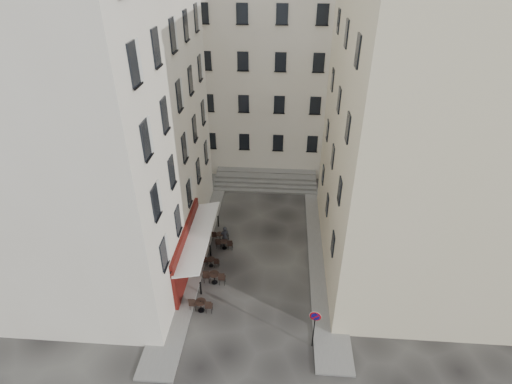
# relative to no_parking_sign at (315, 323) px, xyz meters

# --- Properties ---
(ground) EXTENTS (90.00, 90.00, 0.00)m
(ground) POSITION_rel_no_parking_sign_xyz_m (-3.41, 4.29, -1.84)
(ground) COLOR black
(ground) RESTS_ON ground
(sidewalk_left) EXTENTS (2.00, 22.00, 0.12)m
(sidewalk_left) POSITION_rel_no_parking_sign_xyz_m (-7.91, 8.29, -1.78)
(sidewalk_left) COLOR slate
(sidewalk_left) RESTS_ON ground
(sidewalk_right) EXTENTS (2.00, 18.00, 0.12)m
(sidewalk_right) POSITION_rel_no_parking_sign_xyz_m (1.09, 7.29, -1.78)
(sidewalk_right) COLOR slate
(sidewalk_right) RESTS_ON ground
(building_left) EXTENTS (12.20, 16.20, 20.60)m
(building_left) POSITION_rel_no_parking_sign_xyz_m (-13.91, 7.29, 8.47)
(building_left) COLOR beige
(building_left) RESTS_ON ground
(building_right) EXTENTS (12.20, 14.20, 18.60)m
(building_right) POSITION_rel_no_parking_sign_xyz_m (7.09, 7.79, 7.47)
(building_right) COLOR beige
(building_right) RESTS_ON ground
(building_back) EXTENTS (18.20, 10.20, 18.60)m
(building_back) POSITION_rel_no_parking_sign_xyz_m (-4.41, 23.29, 7.47)
(building_back) COLOR beige
(building_back) RESTS_ON ground
(cafe_storefront) EXTENTS (1.74, 7.30, 3.50)m
(cafe_storefront) POSITION_rel_no_parking_sign_xyz_m (-7.73, 5.29, 0.04)
(cafe_storefront) COLOR #400F09
(cafe_storefront) RESTS_ON ground
(stone_steps) EXTENTS (9.00, 3.15, 0.80)m
(stone_steps) POSITION_rel_no_parking_sign_xyz_m (-3.41, 16.87, -1.44)
(stone_steps) COLOR #62605D
(stone_steps) RESTS_ON ground
(bollard_near) EXTENTS (0.12, 0.12, 0.98)m
(bollard_near) POSITION_rel_no_parking_sign_xyz_m (-6.66, 3.29, -1.32)
(bollard_near) COLOR black
(bollard_near) RESTS_ON ground
(bollard_mid) EXTENTS (0.12, 0.12, 0.98)m
(bollard_mid) POSITION_rel_no_parking_sign_xyz_m (-6.66, 6.79, -1.32)
(bollard_mid) COLOR black
(bollard_mid) RESTS_ON ground
(bollard_far) EXTENTS (0.12, 0.12, 0.98)m
(bollard_far) POSITION_rel_no_parking_sign_xyz_m (-6.66, 10.29, -1.32)
(bollard_far) COLOR black
(bollard_far) RESTS_ON ground
(no_parking_sign) EXTENTS (0.59, 0.16, 2.60)m
(no_parking_sign) POSITION_rel_no_parking_sign_xyz_m (0.00, 0.00, 0.00)
(no_parking_sign) COLOR black
(no_parking_sign) RESTS_ON ground
(bistro_table_a) EXTENTS (1.37, 0.64, 0.97)m
(bistro_table_a) POSITION_rel_no_parking_sign_xyz_m (-6.39, 1.98, -1.35)
(bistro_table_a) COLOR black
(bistro_table_a) RESTS_ON ground
(bistro_table_b) EXTENTS (1.40, 0.66, 0.99)m
(bistro_table_b) POSITION_rel_no_parking_sign_xyz_m (-5.98, 4.31, -1.34)
(bistro_table_b) COLOR black
(bistro_table_b) RESTS_ON ground
(bistro_table_c) EXTENTS (1.14, 0.53, 0.80)m
(bistro_table_c) POSITION_rel_no_parking_sign_xyz_m (-6.46, 5.83, -1.43)
(bistro_table_c) COLOR black
(bistro_table_c) RESTS_ON ground
(bistro_table_d) EXTENTS (1.20, 0.56, 0.84)m
(bistro_table_d) POSITION_rel_no_parking_sign_xyz_m (-5.83, 7.72, -1.41)
(bistro_table_d) COLOR black
(bistro_table_d) RESTS_ON ground
(bistro_table_e) EXTENTS (1.14, 0.54, 0.80)m
(bistro_table_e) POSITION_rel_no_parking_sign_xyz_m (-6.27, 8.57, -1.43)
(bistro_table_e) COLOR black
(bistro_table_e) RESTS_ON ground
(pedestrian) EXTENTS (0.69, 0.55, 1.65)m
(pedestrian) POSITION_rel_no_parking_sign_xyz_m (-5.82, 8.06, -1.02)
(pedestrian) COLOR #232428
(pedestrian) RESTS_ON ground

